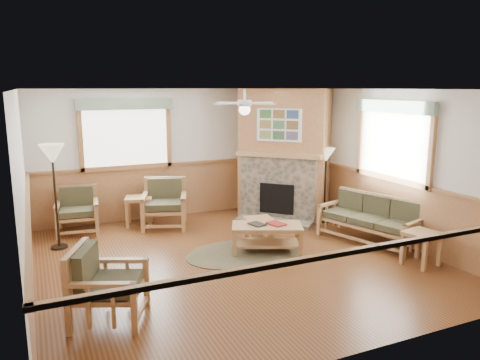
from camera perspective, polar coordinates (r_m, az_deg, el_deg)
name	(u,v)px	position (r m, az deg, el deg)	size (l,w,h in m)	color
floor	(235,260)	(7.64, -0.59, -9.71)	(6.00, 6.00, 0.01)	brown
ceiling	(235,89)	(7.14, -0.63, 11.01)	(6.00, 6.00, 0.01)	white
wall_back	(179,153)	(10.05, -7.49, 3.28)	(6.00, 0.02, 2.70)	silver
wall_front	(357,231)	(4.76, 14.13, -6.01)	(6.00, 0.02, 2.70)	silver
wall_left	(23,196)	(6.68, -24.90, -1.74)	(0.02, 6.00, 2.70)	silver
wall_right	(386,165)	(8.89, 17.41, 1.81)	(0.02, 6.00, 2.70)	silver
wainscot	(235,227)	(7.46, -0.60, -5.73)	(6.00, 6.00, 1.10)	#A26D42
fireplace	(285,153)	(9.99, 5.47, 3.27)	(2.20, 2.20, 2.70)	#A26D42
window_back	(124,97)	(9.66, -13.95, 9.75)	(1.90, 0.16, 1.50)	white
window_right	(397,99)	(8.61, 18.57, 9.35)	(0.16, 1.90, 1.50)	white
ceiling_fan	(245,92)	(7.53, 0.57, 10.72)	(1.24, 1.24, 0.36)	white
sofa	(370,220)	(8.68, 15.54, -4.67)	(0.73, 1.79, 0.82)	#AD8051
armchair_back_left	(77,211)	(9.40, -19.24, -3.56)	(0.76, 0.76, 0.85)	#AD8051
armchair_back_right	(164,204)	(9.34, -9.22, -2.88)	(0.84, 0.84, 0.94)	#AD8051
armchair_left	(109,284)	(5.86, -15.68, -12.10)	(0.80, 0.80, 0.90)	#AD8051
coffee_table	(267,238)	(7.94, 3.28, -7.10)	(1.16, 0.58, 0.47)	#AD8051
end_table_chairs	(139,211)	(9.60, -12.19, -3.71)	(0.52, 0.50, 0.59)	#AD8051
end_table_sofa	(421,248)	(7.86, 21.22, -7.78)	(0.48, 0.46, 0.54)	#AD8051
footstool	(259,230)	(8.48, 2.37, -6.06)	(0.48, 0.48, 0.42)	#AD8051
braided_rug	(245,253)	(7.93, 0.62, -8.85)	(2.04, 2.04, 0.01)	brown
floor_lamp_left	(55,197)	(8.51, -21.58, -1.92)	(0.42, 0.42, 1.81)	black
floor_lamp_right	(325,185)	(9.68, 10.34, -0.61)	(0.35, 0.35, 1.54)	black
book_red	(276,223)	(7.89, 4.44, -5.24)	(0.22, 0.30, 0.03)	maroon
book_dark	(257,223)	(7.86, 2.09, -5.32)	(0.20, 0.27, 0.03)	black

